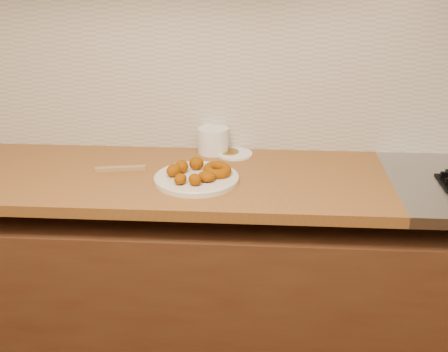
{
  "coord_description": "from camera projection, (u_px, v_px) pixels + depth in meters",
  "views": [
    {
      "loc": [
        0.02,
        -0.21,
        1.69
      ],
      "look_at": [
        -0.1,
        1.61,
        0.93
      ],
      "focal_mm": 45.0,
      "sensor_mm": 36.0,
      "label": 1
    }
  ],
  "objects": [
    {
      "name": "base_cabinet",
      "position": [
        249.0,
        293.0,
        2.25
      ],
      "size": [
        3.6,
        0.6,
        0.77
      ],
      "primitive_type": "cube",
      "color": "#523219",
      "rests_on": "floor"
    },
    {
      "name": "fried_dough_chunks",
      "position": [
        189.0,
        172.0,
        1.99
      ],
      "size": [
        0.19,
        0.2,
        0.05
      ],
      "color": "#7F4100",
      "rests_on": "donut_plate"
    },
    {
      "name": "butcher_block",
      "position": [
        78.0,
        176.0,
        2.1
      ],
      "size": [
        2.3,
        0.62,
        0.04
      ],
      "primitive_type": "cube",
      "color": "#945B28",
      "rests_on": "base_cabinet"
    },
    {
      "name": "donut_plate",
      "position": [
        197.0,
        179.0,
        2.01
      ],
      "size": [
        0.3,
        0.3,
        0.02
      ],
      "primitive_type": "cylinder",
      "color": "silver",
      "rests_on": "butcher_block"
    },
    {
      "name": "tub_lid",
      "position": [
        235.0,
        154.0,
        2.26
      ],
      "size": [
        0.16,
        0.16,
        0.01
      ],
      "primitive_type": "cylinder",
      "rotation": [
        0.0,
        0.0,
        0.13
      ],
      "color": "white",
      "rests_on": "butcher_block"
    },
    {
      "name": "backsplash",
      "position": [
        255.0,
        77.0,
        2.22
      ],
      "size": [
        3.6,
        0.02,
        0.6
      ],
      "primitive_type": "cube",
      "color": "beige",
      "rests_on": "wall_back"
    },
    {
      "name": "brass_jar_lid",
      "position": [
        229.0,
        153.0,
        2.26
      ],
      "size": [
        0.09,
        0.09,
        0.01
      ],
      "primitive_type": "cylinder",
      "rotation": [
        0.0,
        0.0,
        -0.23
      ],
      "color": "olive",
      "rests_on": "butcher_block"
    },
    {
      "name": "wall_back",
      "position": [
        255.0,
        38.0,
        2.17
      ],
      "size": [
        4.0,
        0.02,
        2.7
      ],
      "primitive_type": "cube",
      "color": "#BEAA8D",
      "rests_on": "ground"
    },
    {
      "name": "ring_donut",
      "position": [
        217.0,
        170.0,
        2.01
      ],
      "size": [
        0.15,
        0.15,
        0.05
      ],
      "primitive_type": "torus",
      "rotation": [
        0.1,
        0.0,
        0.66
      ],
      "color": "#7F4100",
      "rests_on": "donut_plate"
    },
    {
      "name": "wooden_utensil",
      "position": [
        121.0,
        169.0,
        2.1
      ],
      "size": [
        0.19,
        0.06,
        0.01
      ],
      "primitive_type": "cube",
      "rotation": [
        0.0,
        0.0,
        0.18
      ],
      "color": "#987B4A",
      "rests_on": "butcher_block"
    },
    {
      "name": "plastic_tub",
      "position": [
        213.0,
        140.0,
        2.27
      ],
      "size": [
        0.14,
        0.14,
        0.1
      ],
      "primitive_type": "cylinder",
      "rotation": [
        0.0,
        0.0,
        0.18
      ],
      "color": "white",
      "rests_on": "butcher_block"
    }
  ]
}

